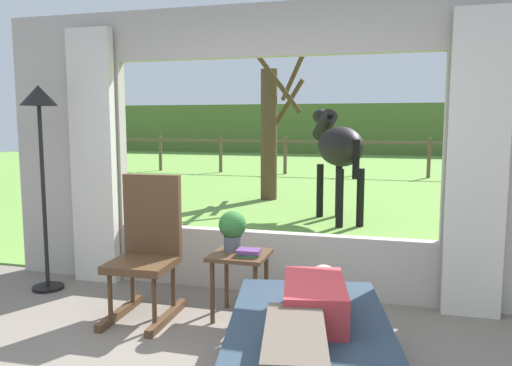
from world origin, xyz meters
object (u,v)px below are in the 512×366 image
at_px(rocking_chair, 147,248).
at_px(potted_plant, 232,228).
at_px(recliner_sofa, 310,365).
at_px(side_table, 240,265).
at_px(book_stack, 248,252).
at_px(floor_lamp_left, 40,126).
at_px(reclining_person, 309,315).
at_px(horse, 338,147).
at_px(pasture_tree, 271,129).

bearing_deg(rocking_chair, potted_plant, 14.21).
bearing_deg(recliner_sofa, side_table, 113.41).
distance_m(book_stack, floor_lamp_left, 2.23).
distance_m(reclining_person, floor_lamp_left, 3.10).
bearing_deg(side_table, floor_lamp_left, 174.70).
relative_size(reclining_person, book_stack, 7.88).
height_order(side_table, book_stack, book_stack).
relative_size(recliner_sofa, rocking_chair, 1.64).
relative_size(rocking_chair, potted_plant, 3.50).
height_order(recliner_sofa, floor_lamp_left, floor_lamp_left).
height_order(reclining_person, horse, horse).
xyz_separation_m(potted_plant, pasture_tree, (-1.10, 5.85, 0.70)).
bearing_deg(side_table, pasture_tree, 101.33).
xyz_separation_m(floor_lamp_left, horse, (2.23, 3.91, -0.35)).
bearing_deg(rocking_chair, book_stack, 2.71).
bearing_deg(recliner_sofa, book_stack, 111.63).
bearing_deg(floor_lamp_left, book_stack, -6.82).
height_order(book_stack, floor_lamp_left, floor_lamp_left).
relative_size(book_stack, horse, 0.10).
relative_size(potted_plant, floor_lamp_left, 0.17).
xyz_separation_m(recliner_sofa, side_table, (-0.73, 1.07, 0.21)).
bearing_deg(reclining_person, book_stack, 110.41).
height_order(side_table, horse, horse).
bearing_deg(floor_lamp_left, rocking_chair, -14.50).
height_order(potted_plant, book_stack, potted_plant).
xyz_separation_m(reclining_person, pasture_tree, (-1.91, 7.03, 0.88)).
xyz_separation_m(rocking_chair, potted_plant, (0.65, 0.19, 0.16)).
xyz_separation_m(side_table, horse, (0.31, 4.09, 0.73)).
relative_size(recliner_sofa, pasture_tree, 0.60).
height_order(recliner_sofa, reclining_person, reclining_person).
height_order(rocking_chair, floor_lamp_left, floor_lamp_left).
relative_size(book_stack, pasture_tree, 0.06).
bearing_deg(side_table, book_stack, -35.47).
bearing_deg(side_table, horse, 85.63).
bearing_deg(book_stack, side_table, 144.53).
height_order(horse, pasture_tree, pasture_tree).
bearing_deg(rocking_chair, pasture_tree, 92.31).
height_order(book_stack, pasture_tree, pasture_tree).
bearing_deg(rocking_chair, recliner_sofa, -34.84).
bearing_deg(recliner_sofa, reclining_person, -100.77).
bearing_deg(floor_lamp_left, recliner_sofa, -25.26).
height_order(rocking_chair, side_table, rocking_chair).
bearing_deg(book_stack, floor_lamp_left, 173.18).
bearing_deg(book_stack, horse, 86.88).
height_order(side_table, floor_lamp_left, floor_lamp_left).
bearing_deg(side_table, recliner_sofa, -55.82).
bearing_deg(rocking_chair, floor_lamp_left, 163.51).
xyz_separation_m(rocking_chair, pasture_tree, (-0.45, 6.04, 0.86)).
distance_m(rocking_chair, side_table, 0.75).
bearing_deg(potted_plant, reclining_person, -55.63).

